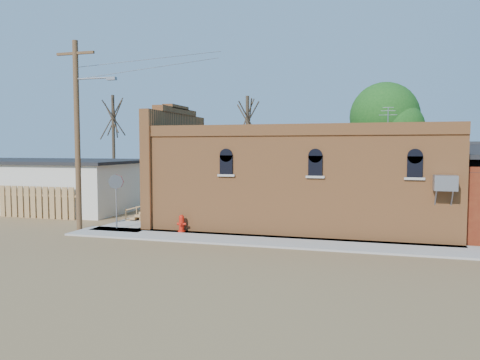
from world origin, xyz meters
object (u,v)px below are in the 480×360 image
(utility_pole, at_px, (78,131))
(trash_barrel, at_px, (162,214))
(stop_sign, at_px, (116,187))
(brick_bar, at_px, (297,180))
(fire_hydrant, at_px, (182,223))

(utility_pole, height_order, trash_barrel, utility_pole)
(utility_pole, distance_m, stop_sign, 3.21)
(brick_bar, bearing_deg, stop_sign, -154.66)
(fire_hydrant, height_order, stop_sign, stop_sign)
(brick_bar, relative_size, trash_barrel, 22.75)
(brick_bar, xyz_separation_m, stop_sign, (-8.09, -3.83, -0.25))
(utility_pole, bearing_deg, fire_hydrant, 5.69)
(fire_hydrant, xyz_separation_m, stop_sign, (-3.35, -0.04, 1.62))
(utility_pole, bearing_deg, brick_bar, 23.69)
(brick_bar, distance_m, trash_barrel, 7.30)
(fire_hydrant, distance_m, trash_barrel, 3.41)
(fire_hydrant, relative_size, trash_barrel, 1.10)
(fire_hydrant, bearing_deg, brick_bar, 26.30)
(stop_sign, bearing_deg, utility_pole, 175.96)
(brick_bar, xyz_separation_m, trash_barrel, (-6.94, -1.19, -1.90))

